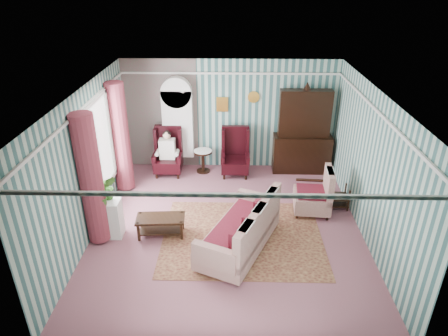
{
  "coord_description": "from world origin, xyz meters",
  "views": [
    {
      "loc": [
        0.09,
        -6.92,
        4.88
      ],
      "look_at": [
        -0.1,
        0.6,
        1.11
      ],
      "focal_mm": 32.0,
      "sensor_mm": 36.0,
      "label": 1
    }
  ],
  "objects_px": {
    "wingback_left": "(168,152)",
    "sofa": "(239,227)",
    "round_side_table": "(203,161)",
    "plant_stand": "(108,219)",
    "dresser_hutch": "(304,129)",
    "bookcase": "(178,129)",
    "coffee_table": "(161,226)",
    "seated_woman": "(168,153)",
    "wingback_right": "(235,153)",
    "nest_table": "(338,196)",
    "floral_armchair": "(313,192)"
  },
  "relations": [
    {
      "from": "wingback_right",
      "to": "plant_stand",
      "type": "distance_m",
      "value": 3.76
    },
    {
      "from": "plant_stand",
      "to": "coffee_table",
      "type": "height_order",
      "value": "plant_stand"
    },
    {
      "from": "bookcase",
      "to": "wingback_left",
      "type": "xyz_separation_m",
      "value": [
        -0.25,
        -0.39,
        -0.5
      ]
    },
    {
      "from": "dresser_hutch",
      "to": "plant_stand",
      "type": "distance_m",
      "value": 5.31
    },
    {
      "from": "wingback_left",
      "to": "wingback_right",
      "type": "distance_m",
      "value": 1.75
    },
    {
      "from": "nest_table",
      "to": "sofa",
      "type": "height_order",
      "value": "sofa"
    },
    {
      "from": "wingback_left",
      "to": "seated_woman",
      "type": "xyz_separation_m",
      "value": [
        0.0,
        0.0,
        -0.04
      ]
    },
    {
      "from": "dresser_hutch",
      "to": "seated_woman",
      "type": "bearing_deg",
      "value": -175.59
    },
    {
      "from": "coffee_table",
      "to": "plant_stand",
      "type": "bearing_deg",
      "value": -177.91
    },
    {
      "from": "dresser_hutch",
      "to": "nest_table",
      "type": "height_order",
      "value": "dresser_hutch"
    },
    {
      "from": "bookcase",
      "to": "coffee_table",
      "type": "distance_m",
      "value": 3.23
    },
    {
      "from": "plant_stand",
      "to": "seated_woman",
      "type": "bearing_deg",
      "value": 73.78
    },
    {
      "from": "dresser_hutch",
      "to": "nest_table",
      "type": "relative_size",
      "value": 4.37
    },
    {
      "from": "bookcase",
      "to": "dresser_hutch",
      "type": "relative_size",
      "value": 0.95
    },
    {
      "from": "bookcase",
      "to": "dresser_hutch",
      "type": "distance_m",
      "value": 3.25
    },
    {
      "from": "wingback_left",
      "to": "wingback_right",
      "type": "xyz_separation_m",
      "value": [
        1.75,
        0.0,
        0.0
      ]
    },
    {
      "from": "sofa",
      "to": "coffee_table",
      "type": "distance_m",
      "value": 1.65
    },
    {
      "from": "wingback_left",
      "to": "sofa",
      "type": "distance_m",
      "value": 3.62
    },
    {
      "from": "plant_stand",
      "to": "nest_table",
      "type": "bearing_deg",
      "value": 13.84
    },
    {
      "from": "round_side_table",
      "to": "plant_stand",
      "type": "xyz_separation_m",
      "value": [
        -1.7,
        -2.9,
        0.1
      ]
    },
    {
      "from": "sofa",
      "to": "seated_woman",
      "type": "bearing_deg",
      "value": 54.26
    },
    {
      "from": "wingback_right",
      "to": "round_side_table",
      "type": "distance_m",
      "value": 0.92
    },
    {
      "from": "plant_stand",
      "to": "floral_armchair",
      "type": "relative_size",
      "value": 0.79
    },
    {
      "from": "seated_woman",
      "to": "coffee_table",
      "type": "height_order",
      "value": "seated_woman"
    },
    {
      "from": "wingback_right",
      "to": "seated_woman",
      "type": "height_order",
      "value": "wingback_right"
    },
    {
      "from": "bookcase",
      "to": "wingback_left",
      "type": "relative_size",
      "value": 1.79
    },
    {
      "from": "sofa",
      "to": "coffee_table",
      "type": "height_order",
      "value": "sofa"
    },
    {
      "from": "bookcase",
      "to": "dresser_hutch",
      "type": "height_order",
      "value": "dresser_hutch"
    },
    {
      "from": "dresser_hutch",
      "to": "round_side_table",
      "type": "distance_m",
      "value": 2.75
    },
    {
      "from": "nest_table",
      "to": "wingback_left",
      "type": "bearing_deg",
      "value": 159.15
    },
    {
      "from": "wingback_right",
      "to": "seated_woman",
      "type": "distance_m",
      "value": 1.75
    },
    {
      "from": "wingback_right",
      "to": "coffee_table",
      "type": "height_order",
      "value": "wingback_right"
    },
    {
      "from": "seated_woman",
      "to": "bookcase",
      "type": "bearing_deg",
      "value": 57.34
    },
    {
      "from": "bookcase",
      "to": "plant_stand",
      "type": "bearing_deg",
      "value": -108.49
    },
    {
      "from": "coffee_table",
      "to": "bookcase",
      "type": "bearing_deg",
      "value": 89.99
    },
    {
      "from": "bookcase",
      "to": "wingback_left",
      "type": "bearing_deg",
      "value": -122.66
    },
    {
      "from": "seated_woman",
      "to": "plant_stand",
      "type": "relative_size",
      "value": 1.47
    },
    {
      "from": "bookcase",
      "to": "round_side_table",
      "type": "relative_size",
      "value": 3.73
    },
    {
      "from": "bookcase",
      "to": "coffee_table",
      "type": "xyz_separation_m",
      "value": [
        -0.0,
        -3.1,
        -0.91
      ]
    },
    {
      "from": "round_side_table",
      "to": "coffee_table",
      "type": "xyz_separation_m",
      "value": [
        -0.65,
        -2.86,
        -0.09
      ]
    },
    {
      "from": "wingback_left",
      "to": "sofa",
      "type": "xyz_separation_m",
      "value": [
        1.82,
        -3.12,
        -0.13
      ]
    },
    {
      "from": "seated_woman",
      "to": "dresser_hutch",
      "type": "bearing_deg",
      "value": 4.41
    },
    {
      "from": "bookcase",
      "to": "wingback_right",
      "type": "height_order",
      "value": "bookcase"
    },
    {
      "from": "sofa",
      "to": "coffee_table",
      "type": "xyz_separation_m",
      "value": [
        -1.57,
        0.41,
        -0.29
      ]
    },
    {
      "from": "bookcase",
      "to": "seated_woman",
      "type": "height_order",
      "value": "bookcase"
    },
    {
      "from": "wingback_right",
      "to": "round_side_table",
      "type": "xyz_separation_m",
      "value": [
        -0.85,
        0.15,
        -0.33
      ]
    },
    {
      "from": "nest_table",
      "to": "wingback_right",
      "type": "bearing_deg",
      "value": 146.25
    },
    {
      "from": "dresser_hutch",
      "to": "nest_table",
      "type": "xyz_separation_m",
      "value": [
        0.57,
        -1.82,
        -0.91
      ]
    },
    {
      "from": "round_side_table",
      "to": "coffee_table",
      "type": "distance_m",
      "value": 2.94
    },
    {
      "from": "seated_woman",
      "to": "coffee_table",
      "type": "distance_m",
      "value": 2.75
    }
  ]
}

